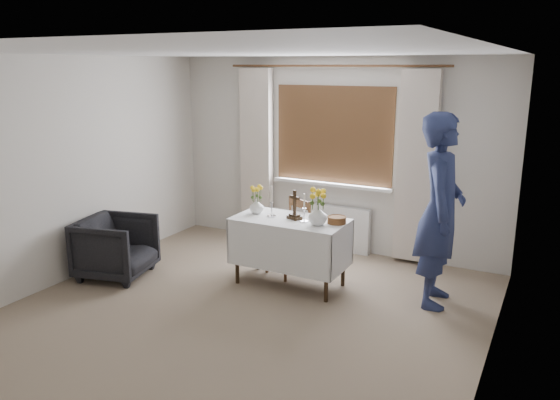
# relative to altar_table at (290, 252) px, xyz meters

# --- Properties ---
(ground) EXTENTS (5.00, 5.00, 0.00)m
(ground) POSITION_rel_altar_table_xyz_m (-0.08, -1.09, -0.38)
(ground) COLOR gray
(ground) RESTS_ON ground
(altar_table) EXTENTS (1.24, 0.64, 0.76)m
(altar_table) POSITION_rel_altar_table_xyz_m (0.00, 0.00, 0.00)
(altar_table) COLOR white
(altar_table) RESTS_ON ground
(wooden_chair) EXTENTS (0.54, 0.54, 0.89)m
(wooden_chair) POSITION_rel_altar_table_xyz_m (-0.17, 0.28, 0.06)
(wooden_chair) COLOR brown
(wooden_chair) RESTS_ON ground
(armchair) EXTENTS (0.93, 0.91, 0.70)m
(armchair) POSITION_rel_altar_table_xyz_m (-1.89, -0.70, -0.03)
(armchair) COLOR black
(armchair) RESTS_ON ground
(person) EXTENTS (0.56, 0.77, 1.96)m
(person) POSITION_rel_altar_table_xyz_m (1.53, 0.28, 0.60)
(person) COLOR navy
(person) RESTS_ON ground
(radiator) EXTENTS (1.10, 0.10, 0.60)m
(radiator) POSITION_rel_altar_table_xyz_m (-0.08, 1.33, -0.08)
(radiator) COLOR silver
(radiator) RESTS_ON ground
(wooden_cross) EXTENTS (0.18, 0.15, 0.32)m
(wooden_cross) POSITION_rel_altar_table_xyz_m (0.04, 0.02, 0.54)
(wooden_cross) COLOR black
(wooden_cross) RESTS_ON altar_table
(candlestick_left) EXTENTS (0.13, 0.13, 0.35)m
(candlestick_left) POSITION_rel_altar_table_xyz_m (-0.22, -0.01, 0.55)
(candlestick_left) COLOR silver
(candlestick_left) RESTS_ON altar_table
(candlestick_right) EXTENTS (0.11, 0.11, 0.31)m
(candlestick_right) POSITION_rel_altar_table_xyz_m (0.18, -0.02, 0.53)
(candlestick_right) COLOR silver
(candlestick_right) RESTS_ON altar_table
(flower_vase_left) EXTENTS (0.17, 0.17, 0.17)m
(flower_vase_left) POSITION_rel_altar_table_xyz_m (-0.44, 0.03, 0.46)
(flower_vase_left) COLOR white
(flower_vase_left) RESTS_ON altar_table
(flower_vase_right) EXTENTS (0.26, 0.26, 0.21)m
(flower_vase_right) POSITION_rel_altar_table_xyz_m (0.35, -0.06, 0.48)
(flower_vase_right) COLOR white
(flower_vase_right) RESTS_ON altar_table
(wicker_basket) EXTENTS (0.25, 0.25, 0.08)m
(wicker_basket) POSITION_rel_altar_table_xyz_m (0.51, 0.08, 0.42)
(wicker_basket) COLOR brown
(wicker_basket) RESTS_ON altar_table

